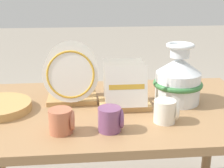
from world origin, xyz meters
The scene contains 7 objects.
display_table centered at (0.00, 0.00, 0.54)m, with size 1.35×0.78×0.61m.
ceramic_vase centered at (0.31, 0.04, 0.73)m, with size 0.23×0.23×0.28m.
dish_rack_round_plates centered at (-0.18, 0.09, 0.72)m, with size 0.25×0.20×0.27m.
dish_rack_square_plates centered at (0.06, 0.01, 0.67)m, with size 0.23×0.19×0.20m.
mug_terracotta_glaze centered at (-0.21, -0.23, 0.66)m, with size 0.10×0.09×0.09m.
mug_cream_glaze centered at (0.20, -0.17, 0.66)m, with size 0.10×0.09×0.09m.
mug_plum_glaze centered at (-0.03, -0.23, 0.66)m, with size 0.10×0.09×0.09m.
Camera 1 is at (-0.12, -1.30, 1.15)m, focal length 50.00 mm.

